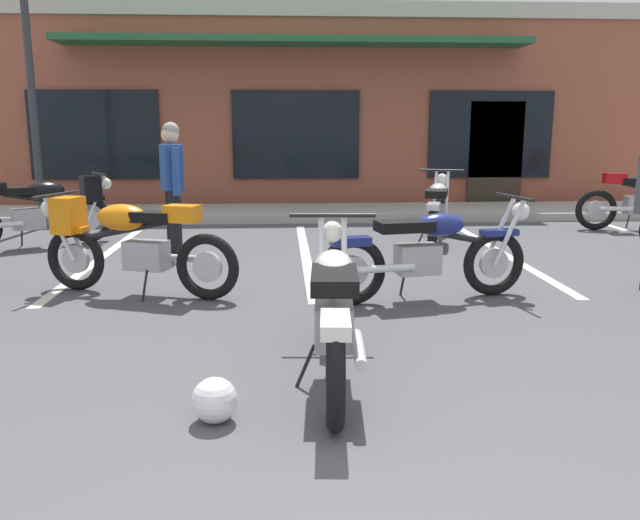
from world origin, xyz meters
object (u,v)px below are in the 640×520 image
motorcycle_green_cafe_racer (128,241)px  person_in_shorts_foreground (172,181)px  helmet_on_pavement (215,400)px  motorcycle_foreground_classic (334,310)px  motorcycle_red_sportbike (428,252)px  motorcycle_blue_standard (43,208)px  motorcycle_cream_vintage (437,210)px  parking_lot_lamp_post (23,17)px

motorcycle_green_cafe_racer → person_in_shorts_foreground: person_in_shorts_foreground is taller
motorcycle_green_cafe_racer → helmet_on_pavement: bearing=-69.2°
motorcycle_foreground_classic → helmet_on_pavement: 1.01m
motorcycle_red_sportbike → motorcycle_green_cafe_racer: bearing=172.2°
person_in_shorts_foreground → motorcycle_green_cafe_racer: bearing=-93.7°
motorcycle_blue_standard → helmet_on_pavement: 6.31m
motorcycle_cream_vintage → parking_lot_lamp_post: bearing=165.7°
motorcycle_red_sportbike → motorcycle_green_cafe_racer: size_ratio=1.03×
motorcycle_green_cafe_racer → helmet_on_pavement: 3.16m
motorcycle_green_cafe_racer → parking_lot_lamp_post: (-2.38, 4.29, 2.71)m
motorcycle_foreground_classic → motorcycle_blue_standard: size_ratio=1.13×
motorcycle_red_sportbike → helmet_on_pavement: motorcycle_red_sportbike is taller
motorcycle_red_sportbike → motorcycle_blue_standard: 5.55m
motorcycle_green_cafe_racer → person_in_shorts_foreground: (0.13, 1.98, 0.42)m
motorcycle_blue_standard → person_in_shorts_foreground: bearing=-20.8°
motorcycle_red_sportbike → motorcycle_blue_standard: same height
motorcycle_blue_standard → parking_lot_lamp_post: bearing=111.5°
motorcycle_green_cafe_racer → person_in_shorts_foreground: 2.02m
motorcycle_foreground_classic → motorcycle_green_cafe_racer: size_ratio=1.04×
motorcycle_red_sportbike → motorcycle_blue_standard: (-4.62, 3.08, 0.07)m
motorcycle_foreground_classic → motorcycle_red_sportbike: size_ratio=1.01×
motorcycle_foreground_classic → motorcycle_cream_vintage: (1.87, 5.04, 0.00)m
motorcycle_blue_standard → person_in_shorts_foreground: person_in_shorts_foreground is taller
motorcycle_cream_vintage → parking_lot_lamp_post: size_ratio=0.41×
person_in_shorts_foreground → parking_lot_lamp_post: bearing=137.3°
motorcycle_blue_standard → motorcycle_red_sportbike: bearing=-33.7°
motorcycle_green_cafe_racer → motorcycle_foreground_classic: bearing=-51.5°
motorcycle_foreground_classic → motorcycle_blue_standard: (-3.58, 4.99, 0.07)m
motorcycle_cream_vintage → motorcycle_green_cafe_racer: bearing=-143.5°
motorcycle_blue_standard → helmet_on_pavement: (2.86, -5.61, -0.40)m
helmet_on_pavement → motorcycle_green_cafe_racer: bearing=110.8°
motorcycle_blue_standard → motorcycle_foreground_classic: bearing=-54.3°
helmet_on_pavement → motorcycle_red_sportbike: bearing=55.2°
motorcycle_foreground_classic → parking_lot_lamp_post: 8.30m
motorcycle_foreground_classic → parking_lot_lamp_post: parking_lot_lamp_post is taller
motorcycle_red_sportbike → person_in_shorts_foreground: person_in_shorts_foreground is taller
motorcycle_blue_standard → motorcycle_cream_vintage: size_ratio=0.91×
motorcycle_foreground_classic → motorcycle_green_cafe_racer: bearing=128.5°
motorcycle_red_sportbike → person_in_shorts_foreground: (-2.75, 2.37, 0.49)m
motorcycle_foreground_classic → motorcycle_red_sportbike: (1.04, 1.91, 0.00)m
person_in_shorts_foreground → parking_lot_lamp_post: parking_lot_lamp_post is taller
motorcycle_foreground_classic → motorcycle_cream_vintage: same height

